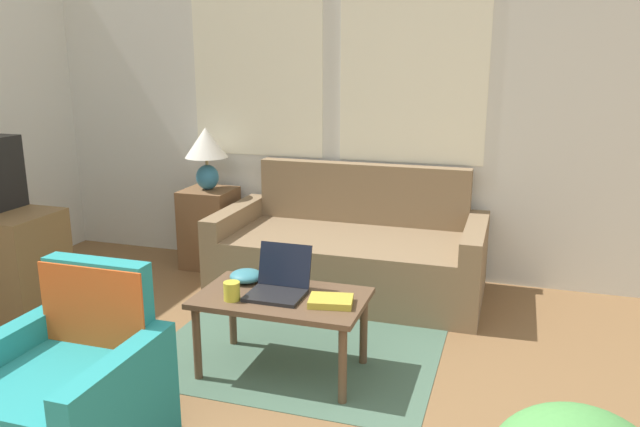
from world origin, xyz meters
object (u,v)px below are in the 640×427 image
armchair (69,402)px  couch (351,254)px  table_lamp (206,149)px  cup_navy (232,291)px  snack_bowl (246,276)px  book_red (331,301)px  coffee_table (282,305)px  laptop (279,284)px

armchair → couch: bearing=74.6°
couch → armchair: (-0.63, -2.30, -0.00)m
table_lamp → cup_navy: bearing=-59.0°
snack_bowl → book_red: snack_bowl is taller
couch → table_lamp: (-1.24, 0.17, 0.70)m
couch → coffee_table: (-0.04, -1.32, 0.12)m
armchair → table_lamp: table_lamp is taller
cup_navy → book_red: 0.53m
coffee_table → book_red: 0.30m
cup_navy → book_red: bearing=10.9°
couch → snack_bowl: couch is taller
armchair → snack_bowl: size_ratio=4.38×
laptop → snack_bowl: (-0.24, 0.11, -0.02)m
armchair → coffee_table: bearing=58.7°
laptop → book_red: (0.31, -0.06, -0.04)m
laptop → snack_bowl: laptop is taller
couch → cup_navy: size_ratio=19.25×
armchair → coffee_table: 1.16m
laptop → cup_navy: laptop is taller
couch → book_red: bearing=-79.5°
armchair → cup_navy: bearing=66.4°
coffee_table → laptop: bearing=137.2°
couch → table_lamp: bearing=172.0°
couch → coffee_table: couch is taller
table_lamp → book_red: size_ratio=1.99×
cup_navy → snack_bowl: bearing=98.4°
laptop → armchair: bearing=-119.7°
couch → laptop: couch is taller
cup_navy → book_red: (0.51, 0.10, -0.03)m
snack_bowl → table_lamp: bearing=124.7°
couch → cup_navy: (-0.26, -1.46, 0.23)m
armchair → table_lamp: (-0.61, 2.48, 0.71)m
couch → laptop: 1.32m
couch → armchair: 2.39m
armchair → laptop: bearing=60.3°
table_lamp → cup_navy: size_ratio=5.02×
table_lamp → laptop: 1.95m
coffee_table → snack_bowl: bearing=153.2°
coffee_table → laptop: size_ratio=2.97×
armchair → laptop: (0.57, 1.01, 0.24)m
snack_bowl → book_red: size_ratio=0.74×
coffee_table → table_lamp: bearing=129.0°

